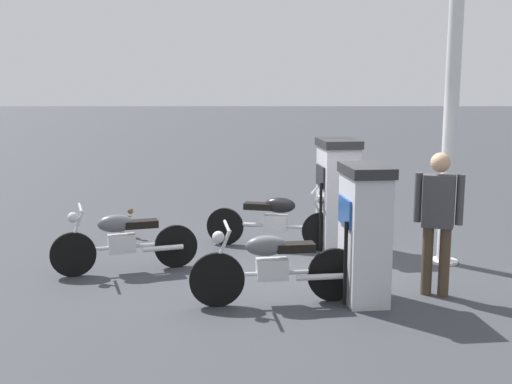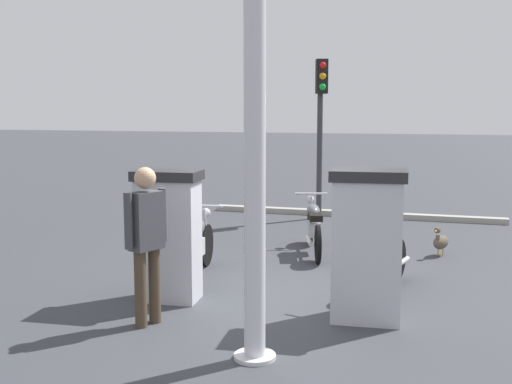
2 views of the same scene
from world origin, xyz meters
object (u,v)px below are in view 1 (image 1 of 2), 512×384
at_px(fuel_pump_near, 337,193).
at_px(canopy_support_pole, 452,104).
at_px(attendant_person, 438,214).
at_px(motorcycle_far_pump, 273,264).
at_px(motorcycle_near_pump, 275,219).
at_px(motorcycle_extra, 123,239).
at_px(wandering_duck, 122,223).
at_px(fuel_pump_far, 364,233).

relative_size(fuel_pump_near, canopy_support_pole, 0.36).
bearing_deg(attendant_person, motorcycle_far_pump, 8.82).
xyz_separation_m(motorcycle_near_pump, attendant_person, (-1.86, 2.24, 0.54)).
xyz_separation_m(motorcycle_extra, canopy_support_pole, (-4.47, -0.44, 1.79)).
xyz_separation_m(motorcycle_near_pump, wandering_duck, (2.51, -0.72, -0.22)).
xyz_separation_m(motorcycle_far_pump, wandering_duck, (2.41, -3.26, -0.24)).
bearing_deg(motorcycle_near_pump, fuel_pump_near, 179.59).
bearing_deg(motorcycle_extra, attendant_person, 166.43).
bearing_deg(wandering_duck, motorcycle_far_pump, 126.50).
height_order(fuel_pump_near, motorcycle_far_pump, fuel_pump_near).
xyz_separation_m(fuel_pump_far, motorcycle_near_pump, (0.96, -2.42, -0.36)).
bearing_deg(attendant_person, fuel_pump_far, 11.37).
xyz_separation_m(wandering_duck, canopy_support_pole, (-4.90, 1.56, 2.01)).
xyz_separation_m(motorcycle_far_pump, canopy_support_pole, (-2.48, -1.70, 1.77)).
height_order(fuel_pump_far, canopy_support_pole, canopy_support_pole).
height_order(fuel_pump_far, wandering_duck, fuel_pump_far).
xyz_separation_m(attendant_person, wandering_duck, (4.37, -2.96, -0.76)).
relative_size(attendant_person, canopy_support_pole, 0.37).
height_order(motorcycle_far_pump, canopy_support_pole, canopy_support_pole).
height_order(motorcycle_near_pump, canopy_support_pole, canopy_support_pole).
bearing_deg(motorcycle_near_pump, attendant_person, 129.72).
xyz_separation_m(fuel_pump_near, wandering_duck, (3.47, -0.72, -0.62)).
xyz_separation_m(fuel_pump_far, motorcycle_far_pump, (1.06, 0.12, -0.34)).
distance_m(motorcycle_extra, attendant_person, 4.10).
height_order(fuel_pump_far, motorcycle_near_pump, fuel_pump_far).
xyz_separation_m(fuel_pump_far, canopy_support_pole, (-1.43, -1.58, 1.43)).
xyz_separation_m(fuel_pump_near, attendant_person, (-0.90, 2.23, 0.14)).
relative_size(fuel_pump_near, motorcycle_far_pump, 0.85).
distance_m(fuel_pump_near, attendant_person, 2.41).
xyz_separation_m(fuel_pump_near, motorcycle_extra, (3.05, 1.28, -0.39)).
distance_m(motorcycle_near_pump, wandering_duck, 2.62).
xyz_separation_m(fuel_pump_far, motorcycle_extra, (3.05, -1.13, -0.35)).
distance_m(fuel_pump_far, attendant_person, 0.94).
relative_size(attendant_person, wandering_duck, 3.49).
height_order(motorcycle_extra, wandering_duck, motorcycle_extra).
bearing_deg(motorcycle_far_pump, attendant_person, -171.18).
bearing_deg(fuel_pump_near, motorcycle_extra, 22.82).
bearing_deg(attendant_person, canopy_support_pole, -110.60).
bearing_deg(canopy_support_pole, attendant_person, 69.40).
relative_size(motorcycle_far_pump, canopy_support_pole, 0.43).
xyz_separation_m(motorcycle_far_pump, motorcycle_extra, (1.99, -1.26, -0.01)).
bearing_deg(fuel_pump_far, motorcycle_near_pump, -68.37).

